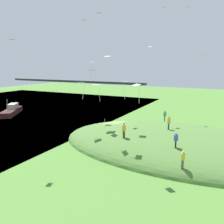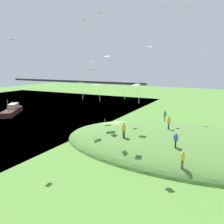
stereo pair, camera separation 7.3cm
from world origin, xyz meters
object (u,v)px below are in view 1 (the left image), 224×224
(kite_7, at_px, (92,71))
(kite_12, at_px, (137,86))
(boat_on_lake, at_px, (12,111))
(kite_1, at_px, (163,8))
(person_walking_path, at_px, (124,128))
(kite_14, at_px, (97,86))
(kite_4, at_px, (84,20))
(kite_5, at_px, (150,48))
(person_with_child, at_px, (169,121))
(kite_13, at_px, (81,84))
(person_near_shore, at_px, (165,115))
(person_on_hilltop, at_px, (176,138))
(person_watching_kites, at_px, (183,157))
(kite_9, at_px, (125,83))
(kite_11, at_px, (107,58))
(kite_0, at_px, (99,14))
(mooring_post, at_px, (105,121))
(kite_6, at_px, (203,50))
(kite_3, at_px, (13,41))
(kite_2, at_px, (188,7))
(kite_8, at_px, (92,63))

(kite_7, xyz_separation_m, kite_12, (10.81, -9.91, -1.04))
(boat_on_lake, distance_m, kite_1, 36.11)
(person_walking_path, height_order, kite_14, kite_14)
(boat_on_lake, height_order, kite_4, kite_4)
(person_walking_path, distance_m, kite_5, 11.58)
(person_with_child, relative_size, kite_13, 0.76)
(person_near_shore, height_order, kite_7, kite_7)
(person_on_hilltop, xyz_separation_m, person_walking_path, (-6.13, 0.73, 0.10))
(person_with_child, bearing_deg, kite_14, 106.35)
(person_watching_kites, bearing_deg, kite_1, -84.24)
(person_on_hilltop, xyz_separation_m, kite_9, (-6.84, 2.54, 5.21))
(person_near_shore, bearing_deg, boat_on_lake, -100.52)
(kite_5, height_order, kite_12, kite_5)
(boat_on_lake, relative_size, person_watching_kites, 4.95)
(person_watching_kites, distance_m, kite_11, 12.77)
(person_on_hilltop, distance_m, kite_0, 20.02)
(person_watching_kites, xyz_separation_m, kite_14, (-12.28, 5.61, 5.56))
(kite_1, distance_m, kite_11, 14.71)
(kite_5, relative_size, kite_9, 0.65)
(kite_11, relative_size, mooring_post, 1.98)
(person_with_child, bearing_deg, boat_on_lake, 86.22)
(kite_4, distance_m, kite_11, 5.59)
(kite_6, height_order, kite_11, kite_6)
(boat_on_lake, distance_m, person_on_hilltop, 38.34)
(kite_6, bearing_deg, kite_1, 142.97)
(person_near_shore, height_order, mooring_post, person_near_shore)
(kite_12, distance_m, kite_14, 10.46)
(kite_3, relative_size, kite_14, 0.65)
(person_watching_kites, bearing_deg, kite_0, -50.86)
(kite_9, height_order, kite_12, kite_12)
(kite_1, height_order, kite_14, kite_1)
(person_with_child, xyz_separation_m, kite_3, (-12.68, -11.47, 9.05))
(kite_5, relative_size, kite_7, 0.77)
(kite_1, relative_size, kite_3, 1.23)
(person_on_hilltop, xyz_separation_m, kite_5, (-5.48, 7.36, 9.57))
(person_walking_path, bearing_deg, kite_2, 38.85)
(boat_on_lake, relative_size, kite_5, 6.18)
(mooring_post, bearing_deg, person_with_child, -30.59)
(person_with_child, xyz_separation_m, kite_2, (-0.67, 11.95, 15.56))
(person_watching_kites, bearing_deg, person_near_shore, -87.05)
(person_walking_path, bearing_deg, mooring_post, 88.86)
(person_on_hilltop, bearing_deg, kite_13, -112.34)
(kite_4, height_order, kite_13, kite_4)
(kite_13, relative_size, kite_14, 1.00)
(kite_0, bearing_deg, person_walking_path, -41.25)
(kite_0, xyz_separation_m, kite_13, (0.48, -5.33, -9.13))
(kite_4, relative_size, kite_8, 1.06)
(kite_6, height_order, kite_8, kite_6)
(kite_0, relative_size, kite_13, 0.85)
(kite_9, bearing_deg, kite_3, -129.59)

